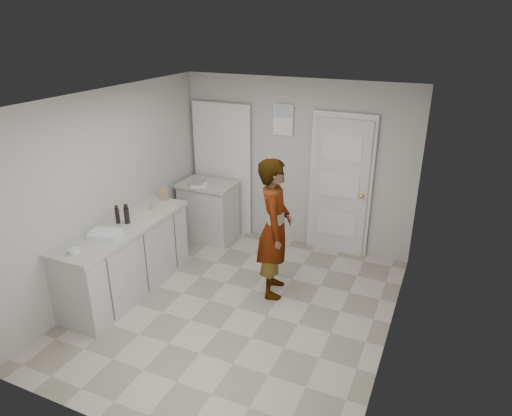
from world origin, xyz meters
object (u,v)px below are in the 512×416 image
at_px(oil_cruet_b, 117,214).
at_px(egg_bowl, 74,251).
at_px(baking_dish, 105,234).
at_px(oil_cruet_a, 127,214).
at_px(cake_mix_box, 164,194).
at_px(spice_jar, 152,206).
at_px(person, 275,228).

xyz_separation_m(oil_cruet_b, egg_bowl, (0.08, -0.81, -0.09)).
bearing_deg(baking_dish, oil_cruet_a, 90.51).
xyz_separation_m(cake_mix_box, baking_dish, (0.04, -1.24, -0.06)).
bearing_deg(spice_jar, baking_dish, -89.83).
bearing_deg(cake_mix_box, oil_cruet_a, -99.25).
bearing_deg(person, egg_bowl, 113.90).
xyz_separation_m(spice_jar, egg_bowl, (-0.03, -1.37, -0.01)).
xyz_separation_m(cake_mix_box, oil_cruet_a, (0.03, -0.84, 0.03)).
distance_m(oil_cruet_a, baking_dish, 0.42).
height_order(oil_cruet_a, baking_dish, oil_cruet_a).
bearing_deg(spice_jar, cake_mix_box, 96.19).
height_order(cake_mix_box, spice_jar, cake_mix_box).
height_order(spice_jar, egg_bowl, spice_jar).
bearing_deg(spice_jar, person, 5.31).
bearing_deg(spice_jar, egg_bowl, -91.13).
height_order(baking_dish, egg_bowl, baking_dish).
bearing_deg(baking_dish, cake_mix_box, 91.74).
relative_size(oil_cruet_a, baking_dish, 0.64).
distance_m(baking_dish, egg_bowl, 0.45).
relative_size(baking_dish, egg_bowl, 3.28).
bearing_deg(cake_mix_box, baking_dish, -99.84).
relative_size(spice_jar, baking_dish, 0.19).
bearing_deg(person, spice_jar, 77.42).
distance_m(person, cake_mix_box, 1.72).
bearing_deg(oil_cruet_b, oil_cruet_a, 22.37).
bearing_deg(egg_bowl, oil_cruet_b, 95.69).
bearing_deg(cake_mix_box, egg_bowl, -101.31).
height_order(cake_mix_box, oil_cruet_b, oil_cruet_b).
distance_m(person, spice_jar, 1.69).
height_order(person, baking_dish, person).
bearing_deg(egg_bowl, cake_mix_box, 90.27).
height_order(person, egg_bowl, person).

